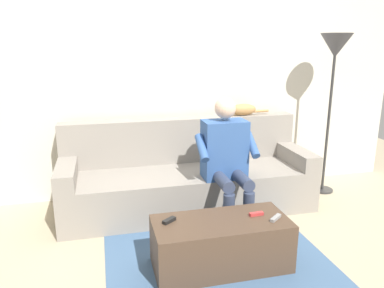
% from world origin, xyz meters
% --- Properties ---
extents(ground_plane, '(8.00, 8.00, 0.00)m').
position_xyz_m(ground_plane, '(0.00, 0.60, 0.00)').
color(ground_plane, tan).
extents(back_wall, '(5.30, 0.06, 2.46)m').
position_xyz_m(back_wall, '(0.00, -0.65, 1.23)').
color(back_wall, beige).
rests_on(back_wall, ground).
extents(couch, '(2.50, 0.82, 0.89)m').
position_xyz_m(couch, '(0.00, -0.16, 0.31)').
color(couch, gray).
rests_on(couch, ground).
extents(coffee_table, '(1.01, 0.46, 0.38)m').
position_xyz_m(coffee_table, '(0.00, 0.98, 0.19)').
color(coffee_table, '#4C3828').
rests_on(coffee_table, ground).
extents(person_solo_seated, '(0.55, 0.59, 1.18)m').
position_xyz_m(person_solo_seated, '(-0.28, 0.26, 0.65)').
color(person_solo_seated, '#335693').
rests_on(person_solo_seated, ground).
extents(cat_on_backrest, '(0.52, 0.13, 0.14)m').
position_xyz_m(cat_on_backrest, '(-0.66, -0.41, 0.95)').
color(cat_on_backrest, '#B7844C').
rests_on(cat_on_backrest, couch).
extents(remote_black, '(0.11, 0.10, 0.03)m').
position_xyz_m(remote_black, '(0.38, 0.91, 0.39)').
color(remote_black, black).
rests_on(remote_black, coffee_table).
extents(remote_gray, '(0.12, 0.11, 0.02)m').
position_xyz_m(remote_gray, '(-0.40, 1.05, 0.39)').
color(remote_gray, gray).
rests_on(remote_gray, coffee_table).
extents(remote_red, '(0.11, 0.04, 0.02)m').
position_xyz_m(remote_red, '(-0.29, 0.96, 0.39)').
color(remote_red, '#B73333').
rests_on(remote_red, coffee_table).
extents(floor_rug, '(1.71, 1.58, 0.01)m').
position_xyz_m(floor_rug, '(0.00, 0.85, 0.00)').
color(floor_rug, '#426084').
rests_on(floor_rug, ground).
extents(floor_lamp, '(0.33, 0.33, 1.75)m').
position_xyz_m(floor_lamp, '(-1.61, -0.19, 1.52)').
color(floor_lamp, '#2D2D2D').
rests_on(floor_lamp, ground).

